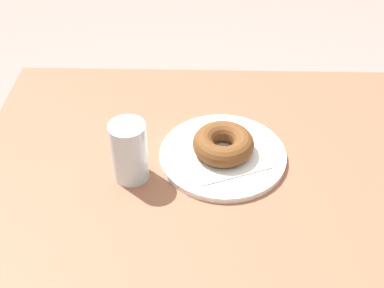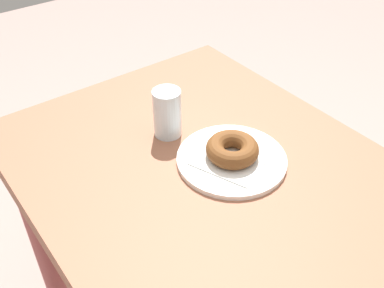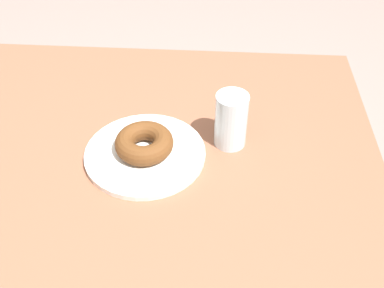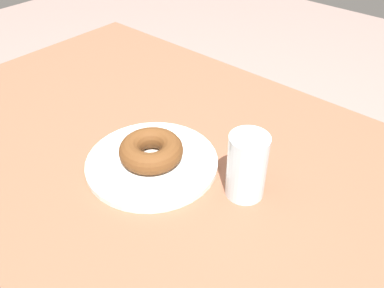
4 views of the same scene
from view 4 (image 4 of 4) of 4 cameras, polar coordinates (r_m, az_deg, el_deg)
table at (r=0.84m, az=-5.54°, el=-5.15°), size 1.03×0.70×0.72m
plate_chocolate_ring at (r=0.71m, az=-5.72°, el=-2.63°), size 0.23×0.23×0.01m
napkin_chocolate_ring at (r=0.70m, az=-5.75°, el=-2.19°), size 0.18×0.18×0.00m
donut_chocolate_ring at (r=0.69m, az=-5.86°, el=-0.89°), size 0.11×0.11×0.04m
water_glass at (r=0.63m, az=7.85°, el=-3.14°), size 0.06×0.06×0.11m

